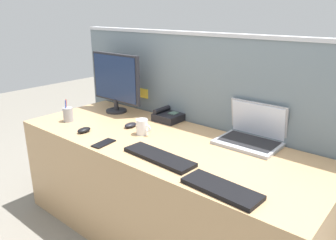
{
  "coord_description": "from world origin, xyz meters",
  "views": [
    {
      "loc": [
        1.27,
        -1.46,
        1.48
      ],
      "look_at": [
        0.0,
        0.05,
        0.82
      ],
      "focal_mm": 35.19,
      "sensor_mm": 36.0,
      "label": 1
    }
  ],
  "objects": [
    {
      "name": "desk_phone",
      "position": [
        -0.23,
        0.32,
        0.73
      ],
      "size": [
        0.19,
        0.19,
        0.09
      ],
      "color": "black",
      "rests_on": "desk"
    },
    {
      "name": "keyboard_spare",
      "position": [
        0.61,
        -0.3,
        0.71
      ],
      "size": [
        0.38,
        0.16,
        0.02
      ],
      "primitive_type": "cube",
      "rotation": [
        0.0,
        0.0,
        -0.06
      ],
      "color": "black",
      "rests_on": "desk"
    },
    {
      "name": "cubicle_divider",
      "position": [
        -0.0,
        0.43,
        0.67
      ],
      "size": [
        2.39,
        0.07,
        1.34
      ],
      "color": "slate",
      "rests_on": "ground_plane"
    },
    {
      "name": "ground_plane",
      "position": [
        0.0,
        0.0,
        0.0
      ],
      "size": [
        10.0,
        10.0,
        0.0
      ],
      "primitive_type": "plane",
      "color": "slate"
    },
    {
      "name": "coffee_mug",
      "position": [
        -0.17,
        -0.01,
        0.75
      ],
      "size": [
        0.11,
        0.08,
        0.1
      ],
      "color": "white",
      "rests_on": "desk"
    },
    {
      "name": "desktop_monitor",
      "position": [
        -0.69,
        0.23,
        0.96
      ],
      "size": [
        0.5,
        0.17,
        0.47
      ],
      "color": "#232328",
      "rests_on": "desk"
    },
    {
      "name": "computer_mouse_right_hand",
      "position": [
        -0.5,
        -0.24,
        0.72
      ],
      "size": [
        0.07,
        0.1,
        0.03
      ],
      "primitive_type": "ellipsoid",
      "rotation": [
        0.0,
        0.0,
        0.06
      ],
      "color": "black",
      "rests_on": "desk"
    },
    {
      "name": "keyboard_main",
      "position": [
        0.17,
        -0.22,
        0.71
      ],
      "size": [
        0.45,
        0.15,
        0.02
      ],
      "primitive_type": "cube",
      "rotation": [
        0.0,
        0.0,
        -0.05
      ],
      "color": "black",
      "rests_on": "desk"
    },
    {
      "name": "laptop",
      "position": [
        0.45,
        0.32,
        0.76
      ],
      "size": [
        0.37,
        0.28,
        0.25
      ],
      "color": "#9EA0A8",
      "rests_on": "desk"
    },
    {
      "name": "cell_phone_black_slab",
      "position": [
        -0.23,
        -0.29,
        0.71
      ],
      "size": [
        0.09,
        0.16,
        0.01
      ],
      "primitive_type": "cube",
      "rotation": [
        0.0,
        0.0,
        0.12
      ],
      "color": "black",
      "rests_on": "desk"
    },
    {
      "name": "desk",
      "position": [
        0.0,
        0.0,
        0.35
      ],
      "size": [
        2.07,
        0.78,
        0.7
      ],
      "primitive_type": "cube",
      "color": "tan",
      "rests_on": "ground_plane"
    },
    {
      "name": "pen_cup",
      "position": [
        -0.78,
        -0.17,
        0.75
      ],
      "size": [
        0.07,
        0.07,
        0.16
      ],
      "color": "#99999E",
      "rests_on": "desk"
    },
    {
      "name": "computer_mouse_left_hand",
      "position": [
        -0.33,
        0.03,
        0.72
      ],
      "size": [
        0.06,
        0.1,
        0.03
      ],
      "primitive_type": "ellipsoid",
      "rotation": [
        0.0,
        0.0,
        -0.0
      ],
      "color": "black",
      "rests_on": "desk"
    }
  ]
}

